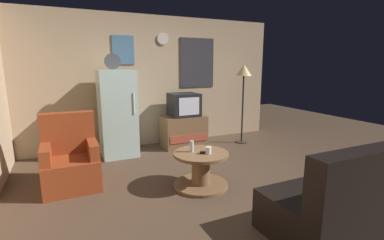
{
  "coord_description": "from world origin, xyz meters",
  "views": [
    {
      "loc": [
        -1.69,
        -2.91,
        1.59
      ],
      "look_at": [
        0.09,
        0.9,
        0.75
      ],
      "focal_mm": 26.07,
      "sensor_mm": 36.0,
      "label": 1
    }
  ],
  "objects": [
    {
      "name": "wine_glass",
      "position": [
        -0.21,
        0.26,
        0.54
      ],
      "size": [
        0.05,
        0.05,
        0.15
      ],
      "primitive_type": "cylinder",
      "color": "silver",
      "rests_on": "coffee_table"
    },
    {
      "name": "fridge",
      "position": [
        -0.85,
        1.96,
        0.75
      ],
      "size": [
        0.6,
        0.62,
        1.77
      ],
      "color": "silver",
      "rests_on": "ground_plane"
    },
    {
      "name": "wall_with_art",
      "position": [
        0.01,
        2.45,
        1.26
      ],
      "size": [
        5.2,
        0.12,
        2.51
      ],
      "color": "tan",
      "rests_on": "ground_plane"
    },
    {
      "name": "crt_tv",
      "position": [
        0.43,
        2.01,
        0.82
      ],
      "size": [
        0.54,
        0.51,
        0.44
      ],
      "color": "black",
      "rests_on": "tv_stand"
    },
    {
      "name": "standing_lamp",
      "position": [
        1.61,
        1.72,
        1.36
      ],
      "size": [
        0.32,
        0.32,
        1.59
      ],
      "color": "#332D28",
      "rests_on": "ground_plane"
    },
    {
      "name": "tv_stand",
      "position": [
        0.42,
        2.01,
        0.3
      ],
      "size": [
        0.84,
        0.53,
        0.6
      ],
      "color": "brown",
      "rests_on": "ground_plane"
    },
    {
      "name": "coffee_table",
      "position": [
        -0.12,
        0.18,
        0.23
      ],
      "size": [
        0.72,
        0.72,
        0.47
      ],
      "color": "brown",
      "rests_on": "ground_plane"
    },
    {
      "name": "ground_plane",
      "position": [
        0.0,
        0.0,
        0.0
      ],
      "size": [
        12.0,
        12.0,
        0.0
      ],
      "primitive_type": "plane",
      "color": "#4C3828"
    },
    {
      "name": "mug_ceramic_white",
      "position": [
        -0.05,
        0.1,
        0.51
      ],
      "size": [
        0.08,
        0.08,
        0.09
      ],
      "primitive_type": "cylinder",
      "color": "silver",
      "rests_on": "coffee_table"
    },
    {
      "name": "remote_control",
      "position": [
        -0.07,
        0.13,
        0.48
      ],
      "size": [
        0.16,
        0.09,
        0.02
      ],
      "primitive_type": "cube",
      "rotation": [
        0.0,
        0.0,
        -0.31
      ],
      "color": "black",
      "rests_on": "coffee_table"
    },
    {
      "name": "armchair",
      "position": [
        -1.66,
        0.93,
        0.34
      ],
      "size": [
        0.68,
        0.68,
        0.96
      ],
      "color": "maroon",
      "rests_on": "ground_plane"
    },
    {
      "name": "couch",
      "position": [
        0.78,
        -1.33,
        0.31
      ],
      "size": [
        1.7,
        0.8,
        0.92
      ],
      "color": "black",
      "rests_on": "ground_plane"
    }
  ]
}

